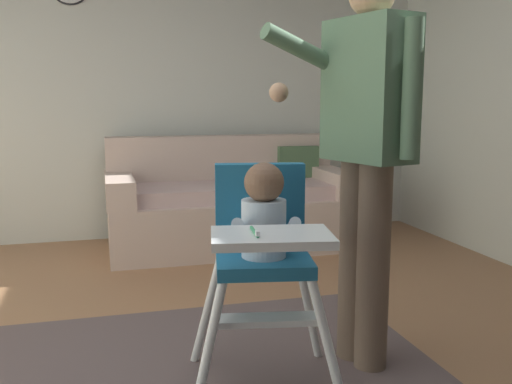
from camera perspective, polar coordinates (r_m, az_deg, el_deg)
The scene contains 4 objects.
wall_far at distance 4.88m, azimuth -10.99°, elevation 10.34°, with size 5.53×0.06×2.53m, color silver.
couch at distance 4.52m, azimuth -2.68°, elevation -1.26°, with size 1.87×0.86×0.86m.
high_chair at distance 2.20m, azimuth 0.72°, elevation -4.42°, with size 0.70×0.80×0.92m.
adult_standing at distance 2.44m, azimuth 10.93°, elevation 4.20°, with size 0.60×0.49×1.66m.
Camera 1 is at (-0.38, -2.21, 1.15)m, focal length 40.15 mm.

